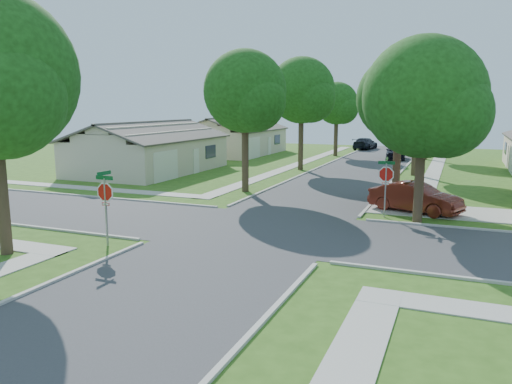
{
  "coord_description": "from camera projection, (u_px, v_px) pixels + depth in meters",
  "views": [
    {
      "loc": [
        7.95,
        -20.14,
        5.47
      ],
      "look_at": [
        -0.49,
        0.51,
        1.6
      ],
      "focal_mm": 35.0,
      "sensor_mm": 36.0,
      "label": 1
    }
  ],
  "objects": [
    {
      "name": "road_ns",
      "position": [
        262.0,
        230.0,
        22.27
      ],
      "size": [
        7.0,
        100.0,
        0.02
      ],
      "primitive_type": "cube",
      "color": "#333335",
      "rests_on": "ground"
    },
    {
      "name": "ground",
      "position": [
        262.0,
        230.0,
        22.27
      ],
      "size": [
        100.0,
        100.0,
        0.0
      ],
      "primitive_type": "plane",
      "color": "#305316",
      "rests_on": "ground"
    },
    {
      "name": "sidewalk_ne",
      "position": [
        435.0,
        169.0,
        43.71
      ],
      "size": [
        1.2,
        40.0,
        0.04
      ],
      "primitive_type": "cube",
      "color": "#9E9B91",
      "rests_on": "ground"
    },
    {
      "name": "tree_w_mid",
      "position": [
        302.0,
        93.0,
        42.05
      ],
      "size": [
        5.8,
        5.6,
        9.56
      ],
      "color": "#38281C",
      "rests_on": "ground"
    },
    {
      "name": "stop_sign_sw",
      "position": [
        105.0,
        195.0,
        19.39
      ],
      "size": [
        1.05,
        0.8,
        2.98
      ],
      "color": "gray",
      "rests_on": "ground"
    },
    {
      "name": "tree_ne_corner",
      "position": [
        425.0,
        103.0,
        22.78
      ],
      "size": [
        5.8,
        5.6,
        8.66
      ],
      "color": "#38281C",
      "rests_on": "ground"
    },
    {
      "name": "house_nw_near",
      "position": [
        150.0,
        154.0,
        41.65
      ],
      "size": [
        8.42,
        13.6,
        4.23
      ],
      "color": "beige",
      "rests_on": "ground"
    },
    {
      "name": "tree_e_near",
      "position": [
        401.0,
        103.0,
        27.75
      ],
      "size": [
        4.97,
        4.8,
        8.28
      ],
      "color": "#38281C",
      "rests_on": "ground"
    },
    {
      "name": "sidewalk_nw",
      "position": [
        302.0,
        163.0,
        48.25
      ],
      "size": [
        1.2,
        40.0,
        0.04
      ],
      "primitive_type": "cube",
      "color": "#9E9B91",
      "rests_on": "ground"
    },
    {
      "name": "car_curb_east",
      "position": [
        396.0,
        151.0,
        51.57
      ],
      "size": [
        2.42,
        4.88,
        1.6
      ],
      "primitive_type": "imported",
      "rotation": [
        0.0,
        0.0,
        0.12
      ],
      "color": "black",
      "rests_on": "ground"
    },
    {
      "name": "tree_w_far",
      "position": [
        337.0,
        105.0,
        54.08
      ],
      "size": [
        4.76,
        4.6,
        8.04
      ],
      "color": "#38281C",
      "rests_on": "ground"
    },
    {
      "name": "stop_sign_ne",
      "position": [
        386.0,
        177.0,
        24.46
      ],
      "size": [
        1.05,
        0.8,
        2.98
      ],
      "color": "gray",
      "rests_on": "ground"
    },
    {
      "name": "car_driveway",
      "position": [
        415.0,
        198.0,
        25.81
      ],
      "size": [
        4.97,
        3.18,
        1.55
      ],
      "primitive_type": "imported",
      "rotation": [
        0.0,
        0.0,
        1.21
      ],
      "color": "#561B11",
      "rests_on": "ground"
    },
    {
      "name": "tree_e_mid",
      "position": [
        419.0,
        95.0,
        38.59
      ],
      "size": [
        5.59,
        5.4,
        9.21
      ],
      "color": "#38281C",
      "rests_on": "ground"
    },
    {
      "name": "car_curb_west",
      "position": [
        365.0,
        144.0,
        63.29
      ],
      "size": [
        2.71,
        5.27,
        1.46
      ],
      "primitive_type": "imported",
      "rotation": [
        0.0,
        0.0,
        3.01
      ],
      "color": "black",
      "rests_on": "ground"
    },
    {
      "name": "house_nw_far",
      "position": [
        235.0,
        141.0,
        57.15
      ],
      "size": [
        8.42,
        13.6,
        4.23
      ],
      "color": "beige",
      "rests_on": "ground"
    },
    {
      "name": "tree_w_near",
      "position": [
        246.0,
        95.0,
        31.17
      ],
      "size": [
        5.38,
        5.2,
        8.97
      ],
      "color": "#38281C",
      "rests_on": "ground"
    },
    {
      "name": "tree_e_far",
      "position": [
        429.0,
        101.0,
        50.49
      ],
      "size": [
        5.17,
        5.0,
        8.72
      ],
      "color": "#38281C",
      "rests_on": "ground"
    },
    {
      "name": "driveway",
      "position": [
        454.0,
        212.0,
        25.8
      ],
      "size": [
        8.8,
        3.6,
        0.05
      ],
      "primitive_type": "cube",
      "color": "#9E9B91",
      "rests_on": "ground"
    }
  ]
}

